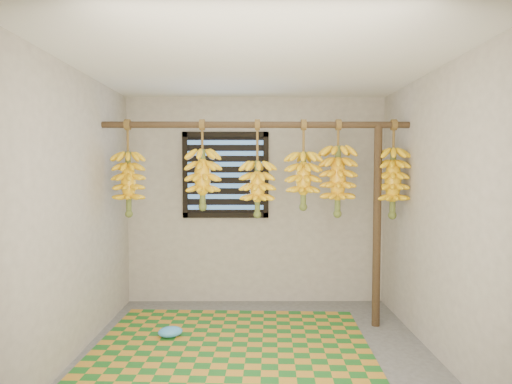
{
  "coord_description": "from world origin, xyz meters",
  "views": [
    {
      "loc": [
        -0.02,
        -3.5,
        1.56
      ],
      "look_at": [
        0.0,
        0.55,
        1.35
      ],
      "focal_mm": 30.0,
      "sensor_mm": 36.0,
      "label": 1
    }
  ],
  "objects_px": {
    "plastic_bag": "(170,332)",
    "banana_bunch_e": "(303,180)",
    "support_post": "(377,226)",
    "woven_mat": "(232,347)",
    "banana_bunch_b": "(203,179)",
    "banana_bunch_f": "(393,183)",
    "banana_bunch_a": "(129,184)",
    "banana_bunch_d": "(338,181)",
    "banana_bunch_c": "(257,189)"
  },
  "relations": [
    {
      "from": "support_post",
      "to": "banana_bunch_d",
      "type": "distance_m",
      "value": 0.6
    },
    {
      "from": "banana_bunch_e",
      "to": "banana_bunch_a",
      "type": "bearing_deg",
      "value": -180.0
    },
    {
      "from": "banana_bunch_b",
      "to": "banana_bunch_a",
      "type": "bearing_deg",
      "value": -180.0
    },
    {
      "from": "plastic_bag",
      "to": "banana_bunch_e",
      "type": "distance_m",
      "value": 1.91
    },
    {
      "from": "banana_bunch_d",
      "to": "banana_bunch_f",
      "type": "height_order",
      "value": "same"
    },
    {
      "from": "banana_bunch_a",
      "to": "banana_bunch_b",
      "type": "distance_m",
      "value": 0.73
    },
    {
      "from": "plastic_bag",
      "to": "support_post",
      "type": "bearing_deg",
      "value": 8.66
    },
    {
      "from": "support_post",
      "to": "banana_bunch_b",
      "type": "bearing_deg",
      "value": 180.0
    },
    {
      "from": "banana_bunch_c",
      "to": "banana_bunch_b",
      "type": "bearing_deg",
      "value": 180.0
    },
    {
      "from": "woven_mat",
      "to": "banana_bunch_b",
      "type": "bearing_deg",
      "value": 120.37
    },
    {
      "from": "woven_mat",
      "to": "banana_bunch_b",
      "type": "distance_m",
      "value": 1.59
    },
    {
      "from": "banana_bunch_c",
      "to": "banana_bunch_f",
      "type": "xyz_separation_m",
      "value": [
        1.34,
        0.0,
        0.06
      ]
    },
    {
      "from": "support_post",
      "to": "banana_bunch_e",
      "type": "bearing_deg",
      "value": 180.0
    },
    {
      "from": "banana_bunch_a",
      "to": "banana_bunch_f",
      "type": "height_order",
      "value": "same"
    },
    {
      "from": "banana_bunch_a",
      "to": "banana_bunch_b",
      "type": "relative_size",
      "value": 1.08
    },
    {
      "from": "plastic_bag",
      "to": "banana_bunch_b",
      "type": "relative_size",
      "value": 0.26
    },
    {
      "from": "plastic_bag",
      "to": "banana_bunch_b",
      "type": "distance_m",
      "value": 1.47
    },
    {
      "from": "banana_bunch_b",
      "to": "banana_bunch_d",
      "type": "height_order",
      "value": "same"
    },
    {
      "from": "banana_bunch_c",
      "to": "banana_bunch_e",
      "type": "bearing_deg",
      "value": 0.0
    },
    {
      "from": "support_post",
      "to": "banana_bunch_c",
      "type": "relative_size",
      "value": 2.1
    },
    {
      "from": "banana_bunch_a",
      "to": "banana_bunch_d",
      "type": "height_order",
      "value": "same"
    },
    {
      "from": "banana_bunch_b",
      "to": "plastic_bag",
      "type": "bearing_deg",
      "value": -131.81
    },
    {
      "from": "banana_bunch_a",
      "to": "banana_bunch_d",
      "type": "bearing_deg",
      "value": 0.0
    },
    {
      "from": "plastic_bag",
      "to": "banana_bunch_b",
      "type": "xyz_separation_m",
      "value": [
        0.27,
        0.3,
        1.41
      ]
    },
    {
      "from": "banana_bunch_d",
      "to": "banana_bunch_e",
      "type": "height_order",
      "value": "same"
    },
    {
      "from": "support_post",
      "to": "woven_mat",
      "type": "height_order",
      "value": "support_post"
    },
    {
      "from": "plastic_bag",
      "to": "woven_mat",
      "type": "bearing_deg",
      "value": -21.15
    },
    {
      "from": "plastic_bag",
      "to": "banana_bunch_a",
      "type": "xyz_separation_m",
      "value": [
        -0.46,
        0.3,
        1.37
      ]
    },
    {
      "from": "banana_bunch_a",
      "to": "banana_bunch_f",
      "type": "bearing_deg",
      "value": 0.0
    },
    {
      "from": "woven_mat",
      "to": "banana_bunch_e",
      "type": "height_order",
      "value": "banana_bunch_e"
    },
    {
      "from": "woven_mat",
      "to": "banana_bunch_c",
      "type": "xyz_separation_m",
      "value": [
        0.23,
        0.53,
        1.37
      ]
    },
    {
      "from": "banana_bunch_e",
      "to": "banana_bunch_f",
      "type": "bearing_deg",
      "value": 0.0
    },
    {
      "from": "woven_mat",
      "to": "banana_bunch_a",
      "type": "xyz_separation_m",
      "value": [
        -1.04,
        0.53,
        1.42
      ]
    },
    {
      "from": "banana_bunch_a",
      "to": "banana_bunch_b",
      "type": "xyz_separation_m",
      "value": [
        0.73,
        0.0,
        0.05
      ]
    },
    {
      "from": "support_post",
      "to": "banana_bunch_b",
      "type": "distance_m",
      "value": 1.79
    },
    {
      "from": "support_post",
      "to": "banana_bunch_b",
      "type": "height_order",
      "value": "banana_bunch_b"
    },
    {
      "from": "banana_bunch_f",
      "to": "support_post",
      "type": "bearing_deg",
      "value": -180.0
    },
    {
      "from": "banana_bunch_a",
      "to": "banana_bunch_f",
      "type": "relative_size",
      "value": 0.98
    },
    {
      "from": "banana_bunch_d",
      "to": "plastic_bag",
      "type": "bearing_deg",
      "value": -169.26
    },
    {
      "from": "banana_bunch_b",
      "to": "banana_bunch_e",
      "type": "relative_size",
      "value": 1.0
    },
    {
      "from": "plastic_bag",
      "to": "banana_bunch_e",
      "type": "bearing_deg",
      "value": 13.53
    },
    {
      "from": "banana_bunch_c",
      "to": "banana_bunch_e",
      "type": "xyz_separation_m",
      "value": [
        0.45,
        0.0,
        0.08
      ]
    },
    {
      "from": "banana_bunch_f",
      "to": "banana_bunch_b",
      "type": "bearing_deg",
      "value": -180.0
    },
    {
      "from": "support_post",
      "to": "woven_mat",
      "type": "relative_size",
      "value": 0.83
    },
    {
      "from": "plastic_bag",
      "to": "banana_bunch_d",
      "type": "height_order",
      "value": "banana_bunch_d"
    },
    {
      "from": "woven_mat",
      "to": "banana_bunch_b",
      "type": "relative_size",
      "value": 2.76
    },
    {
      "from": "woven_mat",
      "to": "banana_bunch_d",
      "type": "xyz_separation_m",
      "value": [
        1.02,
        0.53,
        1.45
      ]
    },
    {
      "from": "banana_bunch_c",
      "to": "banana_bunch_f",
      "type": "height_order",
      "value": "same"
    },
    {
      "from": "banana_bunch_d",
      "to": "banana_bunch_e",
      "type": "xyz_separation_m",
      "value": [
        -0.34,
        0.0,
        0.0
      ]
    },
    {
      "from": "plastic_bag",
      "to": "banana_bunch_b",
      "type": "bearing_deg",
      "value": 48.19
    }
  ]
}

